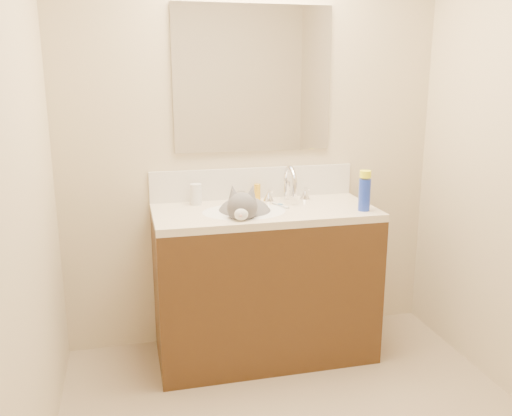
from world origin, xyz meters
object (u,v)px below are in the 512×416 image
cat (245,216)px  silver_jar (241,196)px  spray_can (364,195)px  basin (244,224)px  faucet (289,187)px  pill_bottle (196,194)px  amber_bottle (257,192)px  vanity_cabinet (264,286)px

cat → silver_jar: size_ratio=8.05×
spray_can → basin: bearing=168.2°
basin → faucet: bearing=29.1°
pill_bottle → faucet: bearing=-5.2°
cat → amber_bottle: cat is taller
basin → spray_can: 0.66m
vanity_cabinet → cat: bearing=-165.5°
vanity_cabinet → pill_bottle: bearing=152.0°
vanity_cabinet → spray_can: spray_can is taller
silver_jar → spray_can: (0.59, -0.37, 0.06)m
vanity_cabinet → basin: size_ratio=2.67×
vanity_cabinet → pill_bottle: size_ratio=10.29×
vanity_cabinet → pill_bottle: (-0.35, 0.19, 0.51)m
silver_jar → spray_can: 0.70m
pill_bottle → spray_can: (0.85, -0.35, 0.03)m
cat → spray_can: cat is taller
vanity_cabinet → cat: size_ratio=2.63×
faucet → silver_jar: 0.28m
cat → pill_bottle: bearing=153.4°
faucet → pill_bottle: (-0.53, 0.05, -0.03)m
vanity_cabinet → cat: (-0.12, -0.03, 0.42)m
faucet → cat: bearing=-150.7°
silver_jar → amber_bottle: amber_bottle is taller
cat → amber_bottle: bearing=79.0°
vanity_cabinet → spray_can: 0.75m
amber_bottle → spray_can: bearing=-37.5°
basin → vanity_cabinet: bearing=14.0°
faucet → spray_can: bearing=-42.3°
vanity_cabinet → amber_bottle: 0.54m
cat → spray_can: bearing=4.9°
silver_jar → spray_can: bearing=-31.7°
vanity_cabinet → amber_bottle: bearing=86.7°
faucet → silver_jar: (-0.27, 0.07, -0.06)m
cat → amber_bottle: size_ratio=4.95×
vanity_cabinet → silver_jar: (-0.09, 0.21, 0.48)m
basin → silver_jar: 0.26m
spray_can → amber_bottle: bearing=142.5°
silver_jar → pill_bottle: bearing=-175.6°
faucet → cat: 0.36m
vanity_cabinet → basin: bearing=-166.0°
vanity_cabinet → silver_jar: silver_jar is taller
pill_bottle → silver_jar: bearing=4.4°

